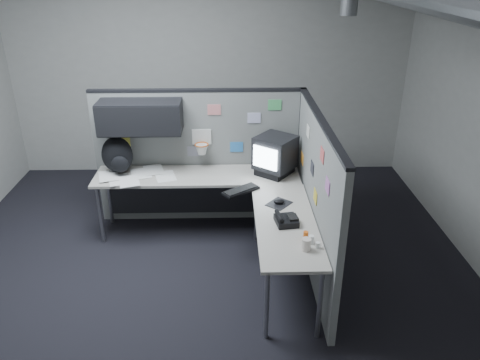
{
  "coord_description": "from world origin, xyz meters",
  "views": [
    {
      "loc": [
        0.26,
        -3.81,
        2.93
      ],
      "look_at": [
        0.37,
        0.35,
        0.96
      ],
      "focal_mm": 35.0,
      "sensor_mm": 36.0,
      "label": 1
    }
  ],
  "objects_px": {
    "monitor": "(275,155)",
    "keyboard": "(241,190)",
    "desk": "(219,195)",
    "phone": "(286,220)",
    "backpack": "(117,156)"
  },
  "relations": [
    {
      "from": "monitor",
      "to": "keyboard",
      "type": "distance_m",
      "value": 0.64
    },
    {
      "from": "desk",
      "to": "monitor",
      "type": "distance_m",
      "value": 0.78
    },
    {
      "from": "monitor",
      "to": "phone",
      "type": "distance_m",
      "value": 1.13
    },
    {
      "from": "keyboard",
      "to": "backpack",
      "type": "xyz_separation_m",
      "value": [
        -1.37,
        0.52,
        0.19
      ]
    },
    {
      "from": "backpack",
      "to": "desk",
      "type": "bearing_deg",
      "value": -19.45
    },
    {
      "from": "backpack",
      "to": "phone",
      "type": "bearing_deg",
      "value": -35.53
    },
    {
      "from": "monitor",
      "to": "phone",
      "type": "xyz_separation_m",
      "value": [
        0.0,
        -1.11,
        -0.19
      ]
    },
    {
      "from": "phone",
      "to": "backpack",
      "type": "height_order",
      "value": "backpack"
    },
    {
      "from": "monitor",
      "to": "keyboard",
      "type": "relative_size",
      "value": 1.32
    },
    {
      "from": "monitor",
      "to": "backpack",
      "type": "bearing_deg",
      "value": 170.77
    },
    {
      "from": "phone",
      "to": "backpack",
      "type": "bearing_deg",
      "value": 147.83
    },
    {
      "from": "phone",
      "to": "backpack",
      "type": "relative_size",
      "value": 0.56
    },
    {
      "from": "desk",
      "to": "phone",
      "type": "height_order",
      "value": "phone"
    },
    {
      "from": "desk",
      "to": "backpack",
      "type": "xyz_separation_m",
      "value": [
        -1.13,
        0.36,
        0.32
      ]
    },
    {
      "from": "desk",
      "to": "backpack",
      "type": "bearing_deg",
      "value": 162.4
    }
  ]
}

